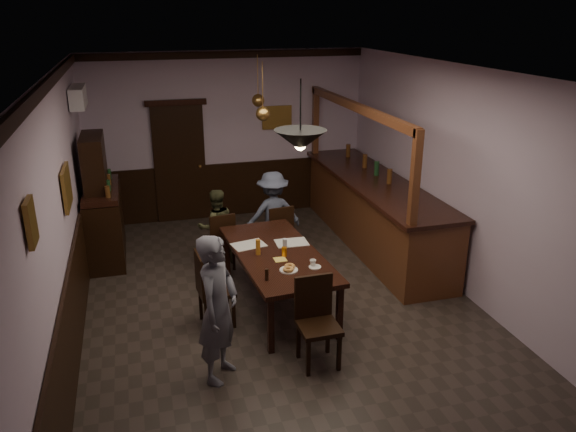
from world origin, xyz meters
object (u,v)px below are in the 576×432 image
object	(u,v)px
dining_table	(277,257)
chair_far_right	(279,231)
chair_near	(316,317)
bar_counter	(373,210)
coffee_cup	(313,263)
sideboard	(103,210)
pendant_brass_mid	(263,114)
soda_can	(284,252)
pendant_brass_far	(258,101)
person_seated_right	(273,214)
person_seated_left	(216,227)
pendant_iron	(300,140)
chair_side	(209,286)
chair_far_left	(221,239)
person_standing	(218,309)

from	to	relation	value
dining_table	chair_far_right	size ratio (longest dim) A/B	2.50
chair_near	bar_counter	xyz separation A→B (m)	(1.92, 2.87, 0.05)
coffee_cup	sideboard	xyz separation A→B (m)	(-2.49, 2.70, -0.02)
sideboard	pendant_brass_mid	bearing A→B (deg)	-22.40
dining_table	chair_far_right	distance (m)	1.37
bar_counter	soda_can	bearing A→B (deg)	-139.15
dining_table	coffee_cup	size ratio (longest dim) A/B	28.29
chair_near	bar_counter	world-z (taller)	bar_counter
chair_near	coffee_cup	size ratio (longest dim) A/B	12.33
dining_table	chair_near	world-z (taller)	chair_near
chair_far_right	soda_can	bearing A→B (deg)	69.92
soda_can	bar_counter	size ratio (longest dim) A/B	0.03
coffee_cup	pendant_brass_far	bearing A→B (deg)	85.72
chair_near	person_seated_right	distance (m)	2.91
chair_near	soda_can	size ratio (longest dim) A/B	8.22
person_seated_left	person_seated_right	xyz separation A→B (m)	(0.90, 0.06, 0.09)
chair_near	chair_far_right	bearing A→B (deg)	83.18
bar_counter	pendant_iron	xyz separation A→B (m)	(-1.96, -2.35, 1.78)
chair_side	dining_table	bearing A→B (deg)	-78.24
chair_far_left	bar_counter	world-z (taller)	bar_counter
person_seated_left	bar_counter	world-z (taller)	bar_counter
dining_table	chair_near	distance (m)	1.33
person_seated_right	pendant_brass_mid	world-z (taller)	pendant_brass_mid
chair_far_right	pendant_brass_mid	xyz separation A→B (m)	(-0.24, -0.08, 1.80)
person_standing	bar_counter	world-z (taller)	bar_counter
dining_table	pendant_brass_far	distance (m)	2.91
pendant_iron	person_standing	bearing A→B (deg)	-152.89
dining_table	soda_can	size ratio (longest dim) A/B	18.86
chair_near	chair_side	xyz separation A→B (m)	(-1.01, 1.05, -0.02)
person_standing	soda_can	size ratio (longest dim) A/B	13.37
person_standing	dining_table	bearing A→B (deg)	-2.71
chair_far_left	chair_near	size ratio (longest dim) A/B	0.91
chair_far_left	person_seated_left	xyz separation A→B (m)	(-0.03, 0.27, 0.09)
coffee_cup	pendant_iron	size ratio (longest dim) A/B	0.11
dining_table	pendant_brass_far	xyz separation A→B (m)	(0.33, 2.40, 1.61)
person_standing	sideboard	distance (m)	3.70
chair_near	person_seated_right	size ratio (longest dim) A/B	0.73
bar_counter	pendant_iron	world-z (taller)	pendant_iron
person_seated_left	person_seated_right	bearing A→B (deg)	177.95
person_seated_left	chair_far_left	bearing A→B (deg)	89.56
chair_near	chair_side	world-z (taller)	chair_near
dining_table	chair_side	bearing A→B (deg)	-163.91
pendant_brass_mid	coffee_cup	bearing A→B (deg)	-84.08
chair_side	pendant_brass_far	distance (m)	3.44
chair_far_right	pendant_iron	distance (m)	2.83
sideboard	soda_can	bearing A→B (deg)	-45.95
chair_far_right	bar_counter	world-z (taller)	bar_counter
chair_side	bar_counter	bearing A→B (deg)	-62.51
bar_counter	pendant_brass_far	world-z (taller)	pendant_brass_far
person_seated_left	pendant_brass_far	world-z (taller)	pendant_brass_far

